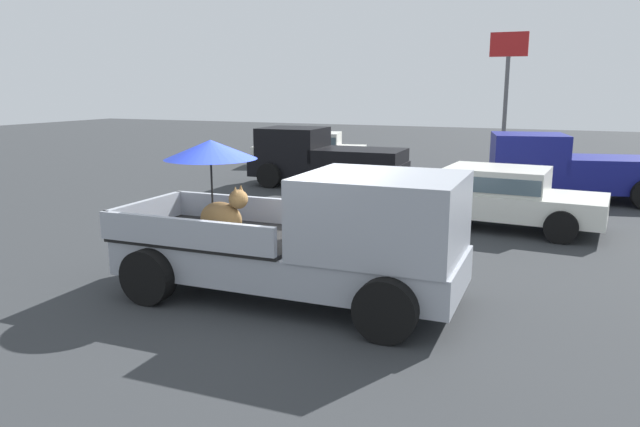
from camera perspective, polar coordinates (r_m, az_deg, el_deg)
ground_plane at (r=8.91m, az=-2.99°, el=-7.98°), size 80.00×80.00×0.00m
pickup_truck_main at (r=8.45m, az=-0.50°, el=-2.12°), size 5.09×2.34×2.29m
pickup_truck_red at (r=18.76m, az=0.22°, el=5.31°), size 4.87×2.32×1.80m
pickup_truck_far at (r=17.64m, az=22.37°, el=4.00°), size 5.07×2.95×1.80m
parked_sedan_near at (r=13.68m, az=16.72°, el=1.78°), size 4.40×2.19×1.33m
parked_sedan_far at (r=23.46m, az=-0.86°, el=6.31°), size 4.60×2.77×1.33m
motel_sign at (r=24.44m, az=17.45°, el=12.68°), size 1.40×0.16×5.09m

